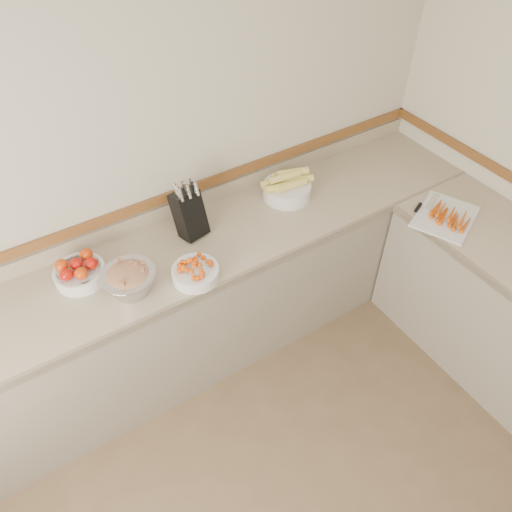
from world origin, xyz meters
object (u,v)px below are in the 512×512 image
cherry_tomato_bowl (195,272)px  rhubarb_bowl (129,280)px  corn_bowl (287,187)px  knife_block (189,213)px  tomato_bowl (79,272)px  cutting_board (446,216)px

cherry_tomato_bowl → rhubarb_bowl: (-0.32, 0.09, 0.04)m
corn_bowl → rhubarb_bowl: corn_bowl is taller
knife_block → corn_bowl: (0.66, -0.01, -0.08)m
rhubarb_bowl → tomato_bowl: bearing=130.1°
knife_block → cutting_board: knife_block is taller
cherry_tomato_bowl → rhubarb_bowl: size_ratio=0.88×
knife_block → cherry_tomato_bowl: 0.37m
knife_block → cutting_board: size_ratio=0.73×
knife_block → rhubarb_bowl: (-0.46, -0.24, -0.06)m
tomato_bowl → corn_bowl: (1.31, 0.00, 0.01)m
rhubarb_bowl → cutting_board: size_ratio=0.58×
tomato_bowl → rhubarb_bowl: bearing=-49.9°
cutting_board → cherry_tomato_bowl: bearing=166.0°
rhubarb_bowl → cherry_tomato_bowl: bearing=-15.8°
cutting_board → rhubarb_bowl: bearing=165.7°
rhubarb_bowl → corn_bowl: bearing=11.3°
knife_block → tomato_bowl: 0.66m
cherry_tomato_bowl → corn_bowl: (0.80, 0.32, 0.02)m
knife_block → tomato_bowl: size_ratio=1.35×
corn_bowl → rhubarb_bowl: 1.15m
cherry_tomato_bowl → corn_bowl: corn_bowl is taller
tomato_bowl → cutting_board: bearing=-19.0°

